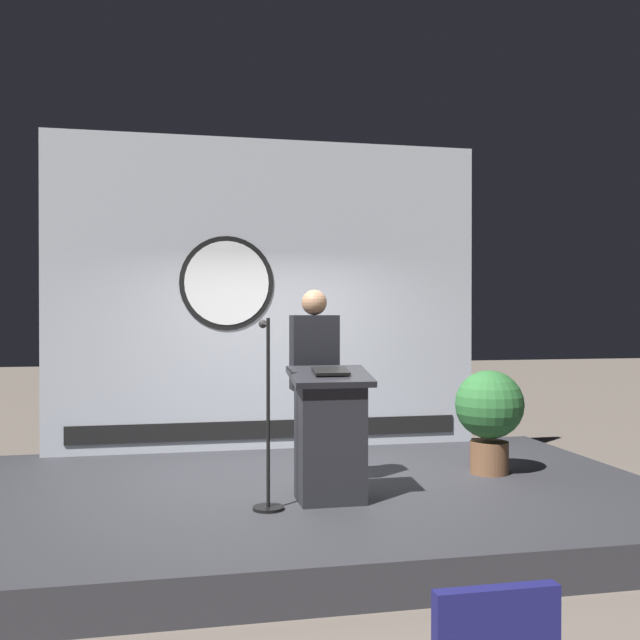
{
  "coord_description": "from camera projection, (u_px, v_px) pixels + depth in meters",
  "views": [
    {
      "loc": [
        -1.08,
        -6.19,
        1.8
      ],
      "look_at": [
        0.18,
        -0.13,
        1.75
      ],
      "focal_mm": 40.74,
      "sensor_mm": 36.0,
      "label": 1
    }
  ],
  "objects": [
    {
      "name": "microphone_stand",
      "position": [
        267.0,
        442.0,
        5.6
      ],
      "size": [
        0.24,
        0.47,
        1.47
      ],
      "color": "black",
      "rests_on": "stage_platform"
    },
    {
      "name": "speaker_person",
      "position": [
        314.0,
        386.0,
        6.27
      ],
      "size": [
        0.4,
        0.26,
        1.71
      ],
      "color": "black",
      "rests_on": "stage_platform"
    },
    {
      "name": "podium",
      "position": [
        330.0,
        436.0,
        5.81
      ],
      "size": [
        0.64,
        0.5,
        1.08
      ],
      "color": "#26262B",
      "rests_on": "stage_platform"
    },
    {
      "name": "banner_display",
      "position": [
        267.0,
        295.0,
        8.08
      ],
      "size": [
        4.81,
        0.12,
        3.44
      ],
      "color": "#B2B7C1",
      "rests_on": "stage_platform"
    },
    {
      "name": "ground_plane",
      "position": [
        297.0,
        521.0,
        6.29
      ],
      "size": [
        40.0,
        40.0,
        0.0
      ],
      "primitive_type": "plane",
      "color": "#6B6056"
    },
    {
      "name": "potted_plant",
      "position": [
        489.0,
        411.0,
        6.82
      ],
      "size": [
        0.64,
        0.64,
        0.97
      ],
      "color": "brown",
      "rests_on": "stage_platform"
    },
    {
      "name": "stage_platform",
      "position": [
        297.0,
        504.0,
        6.29
      ],
      "size": [
        6.4,
        4.0,
        0.3
      ],
      "primitive_type": "cube",
      "color": "#333338",
      "rests_on": "ground"
    }
  ]
}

